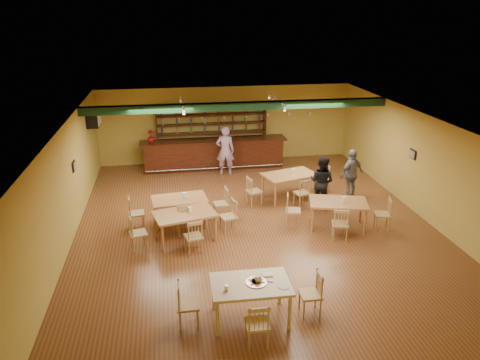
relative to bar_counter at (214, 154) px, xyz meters
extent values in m
plane|color=brown|center=(0.60, -5.15, -0.56)|extent=(12.00, 12.00, 0.00)
cube|color=black|center=(0.60, -2.35, 2.31)|extent=(10.00, 0.30, 0.25)
cube|color=white|center=(-1.20, -1.75, 2.38)|extent=(0.05, 2.50, 0.05)
cube|color=white|center=(2.00, -1.75, 2.38)|extent=(0.05, 2.50, 0.05)
cube|color=white|center=(-4.20, -0.95, 1.79)|extent=(0.34, 0.70, 0.48)
cube|color=black|center=(-4.37, -4.15, 1.14)|extent=(0.04, 0.34, 0.28)
cube|color=black|center=(5.57, -4.65, 1.14)|extent=(0.04, 0.34, 0.28)
cube|color=#33130A|center=(0.00, 0.00, 0.00)|extent=(5.61, 0.85, 1.13)
cube|color=#33130A|center=(0.00, 0.63, 0.57)|extent=(4.34, 0.40, 2.28)
imported|color=#9E0E12|center=(-2.35, 0.00, 0.80)|extent=(0.33, 0.33, 0.46)
cube|color=#A4683A|center=(-1.51, -4.73, -0.18)|extent=(1.64, 1.09, 0.77)
cube|color=#A4683A|center=(2.09, -3.45, -0.15)|extent=(1.87, 1.42, 0.83)
cube|color=#A4683A|center=(-1.41, -5.81, -0.17)|extent=(1.77, 1.31, 0.79)
cube|color=#A4683A|center=(2.87, -5.73, -0.17)|extent=(1.77, 1.33, 0.79)
cube|color=beige|center=(-0.30, -9.34, -0.15)|extent=(1.57, 1.03, 0.83)
cylinder|color=silver|center=(-0.19, -9.34, 0.27)|extent=(0.41, 0.41, 0.01)
cylinder|color=#EAE5C6|center=(-0.80, -9.50, 0.32)|extent=(0.08, 0.08, 0.11)
cube|color=white|center=(0.08, -9.12, 0.28)|extent=(0.20, 0.16, 0.03)
cube|color=silver|center=(-0.03, -9.28, 0.28)|extent=(0.32, 0.24, 0.00)
cylinder|color=white|center=(0.30, -9.56, 0.27)|extent=(0.22, 0.22, 0.01)
imported|color=#A152B3|center=(0.34, -0.83, 0.35)|extent=(0.72, 0.52, 1.83)
imported|color=black|center=(2.89, -4.25, 0.25)|extent=(1.00, 1.00, 1.64)
imported|color=slate|center=(4.07, -3.73, 0.26)|extent=(1.04, 0.78, 1.65)
camera|label=1|loc=(-1.73, -16.70, 5.24)|focal=33.83mm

